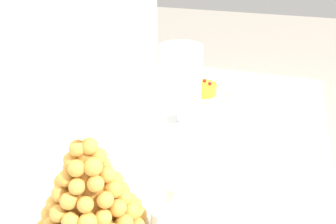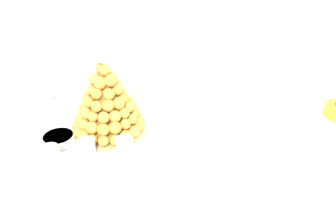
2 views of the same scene
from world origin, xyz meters
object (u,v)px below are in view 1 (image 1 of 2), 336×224
at_px(macaron_goblet, 181,77).
at_px(dessert_cup_centre, 162,222).
at_px(fruit_tart_plate, 204,91).
at_px(serving_tray, 128,224).
at_px(croquembouche, 89,193).
at_px(dessert_cup_right, 190,169).
at_px(dessert_cup_mid_right, 179,194).

bearing_deg(macaron_goblet, dessert_cup_centre, -167.44).
bearing_deg(fruit_tart_plate, macaron_goblet, 174.14).
bearing_deg(fruit_tart_plate, serving_tray, -179.63).
height_order(croquembouche, dessert_cup_right, croquembouche).
relative_size(serving_tray, macaron_goblet, 1.92).
bearing_deg(serving_tray, fruit_tart_plate, 0.37).
bearing_deg(dessert_cup_mid_right, serving_tray, 138.70).
height_order(serving_tray, dessert_cup_mid_right, dessert_cup_mid_right).
relative_size(dessert_cup_centre, dessert_cup_right, 1.02).
xyz_separation_m(dessert_cup_centre, macaron_goblet, (0.49, 0.11, 0.13)).
distance_m(dessert_cup_centre, fruit_tart_plate, 0.75).
xyz_separation_m(dessert_cup_right, fruit_tart_plate, (0.54, 0.09, -0.01)).
distance_m(dessert_cup_mid_right, macaron_goblet, 0.43).
relative_size(croquembouche, dessert_cup_right, 4.47).
bearing_deg(dessert_cup_right, croquembouche, 149.32).
xyz_separation_m(dessert_cup_right, macaron_goblet, (0.29, 0.11, 0.13)).
height_order(serving_tray, dessert_cup_centre, dessert_cup_centre).
height_order(dessert_cup_centre, macaron_goblet, macaron_goblet).
bearing_deg(dessert_cup_right, dessert_cup_centre, 178.88).
xyz_separation_m(croquembouche, dessert_cup_centre, (0.04, -0.14, -0.07)).
xyz_separation_m(dessert_cup_mid_right, macaron_goblet, (0.40, 0.12, 0.13)).
height_order(macaron_goblet, fruit_tart_plate, macaron_goblet).
bearing_deg(dessert_cup_centre, macaron_goblet, 12.56).
height_order(croquembouche, macaron_goblet, macaron_goblet).
distance_m(dessert_cup_centre, macaron_goblet, 0.52).
bearing_deg(dessert_cup_centre, croquembouche, 106.49).
bearing_deg(croquembouche, dessert_cup_centre, -73.51).
relative_size(macaron_goblet, fruit_tart_plate, 1.45).
xyz_separation_m(serving_tray, dessert_cup_right, (0.21, -0.08, 0.03)).
bearing_deg(macaron_goblet, dessert_cup_right, -158.53).
distance_m(serving_tray, dessert_cup_mid_right, 0.13).
distance_m(croquembouche, dessert_cup_centre, 0.17).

